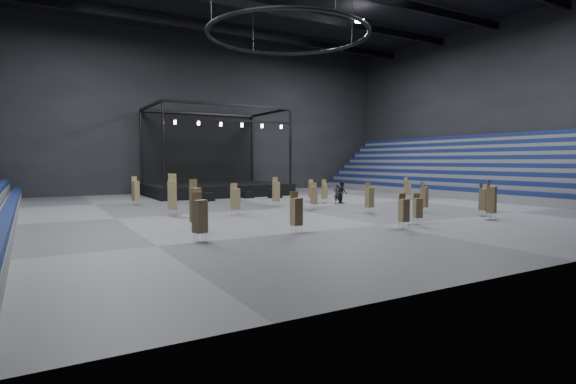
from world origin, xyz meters
TOP-DOWN VIEW (x-y plane):
  - floor at (0.00, 0.00)m, footprint 50.00×50.00m
  - wall_back at (0.00, 21.00)m, footprint 50.00×0.20m
  - wall_right at (25.00, 0.00)m, footprint 0.20×42.00m
  - bleachers_right at (22.94, 0.00)m, footprint 7.20×40.00m
  - stage at (0.00, 16.24)m, footprint 14.00×10.00m
  - truss_ring at (-0.00, 0.00)m, footprint 12.30×12.30m
  - flight_case_left at (-3.32, 8.59)m, footprint 1.26×0.86m
  - flight_case_mid at (1.24, 9.75)m, footprint 1.09×0.64m
  - flight_case_right at (3.59, 8.75)m, footprint 1.45×0.97m
  - chair_stack_0 at (-0.03, 1.83)m, footprint 0.46×0.46m
  - chair_stack_1 at (-9.66, 8.01)m, footprint 0.59×0.59m
  - chair_stack_2 at (-9.56, -6.79)m, footprint 0.57×0.57m
  - chair_stack_3 at (7.62, -11.99)m, footprint 0.63×0.63m
  - chair_stack_4 at (-5.58, -10.50)m, footprint 0.50×0.50m
  - chair_stack_5 at (3.41, -5.48)m, footprint 0.47×0.47m
  - chair_stack_6 at (7.01, -7.12)m, footprint 0.49×0.49m
  - chair_stack_7 at (4.67, 3.86)m, footprint 0.52×0.52m
  - chair_stack_8 at (8.74, -10.60)m, footprint 0.55×0.55m
  - chair_stack_9 at (-9.07, -0.66)m, footprint 0.70×0.70m
  - chair_stack_10 at (0.28, -11.99)m, footprint 0.48×0.48m
  - chair_stack_11 at (13.86, 1.39)m, footprint 0.59×0.59m
  - chair_stack_12 at (5.00, 2.32)m, footprint 0.50×0.50m
  - chair_stack_13 at (-10.59, -10.49)m, footprint 0.63×0.63m
  - chair_stack_14 at (-5.36, -2.31)m, footprint 0.52×0.52m
  - chair_stack_15 at (2.19, -11.15)m, footprint 0.53×0.53m
  - chair_stack_16 at (1.30, -1.65)m, footprint 0.61×0.61m
  - man_center at (5.40, 1.04)m, footprint 0.61×0.40m
  - crew_member at (6.01, 1.14)m, footprint 0.95×1.09m

SIDE VIEW (x-z plane):
  - floor at x=0.00m, z-range 0.00..0.00m
  - flight_case_mid at x=1.24m, z-range 0.00..0.69m
  - flight_case_left at x=-3.32m, z-range 0.00..0.76m
  - flight_case_right at x=3.59m, z-range 0.00..0.89m
  - man_center at x=5.40m, z-range 0.00..1.67m
  - chair_stack_15 at x=2.19m, z-range 0.07..1.82m
  - crew_member at x=6.01m, z-range 0.00..1.90m
  - chair_stack_10 at x=0.28m, z-range 0.07..1.94m
  - chair_stack_7 at x=4.67m, z-range 0.07..2.02m
  - chair_stack_12 at x=5.00m, z-range 0.05..2.06m
  - chair_stack_16 at x=1.30m, z-range 0.07..2.08m
  - chair_stack_6 at x=7.01m, z-range 0.04..2.17m
  - chair_stack_11 at x=13.86m, z-range 0.08..2.14m
  - chair_stack_5 at x=3.41m, z-range 0.06..2.16m
  - chair_stack_4 at x=-5.58m, z-range 0.07..2.17m
  - chair_stack_8 at x=8.74m, z-range 0.05..2.20m
  - chair_stack_14 at x=-5.36m, z-range 0.08..2.22m
  - chair_stack_13 at x=-10.59m, z-range 0.08..2.32m
  - chair_stack_0 at x=-0.03m, z-range 0.04..2.36m
  - chair_stack_1 at x=-9.66m, z-range 0.04..2.41m
  - chair_stack_3 at x=7.62m, z-range 0.05..2.51m
  - chair_stack_2 at x=-9.56m, z-range 0.02..2.67m
  - chair_stack_9 at x=-9.07m, z-range 0.05..2.83m
  - stage at x=0.00m, z-range -3.15..6.05m
  - bleachers_right at x=22.94m, z-range -1.47..4.93m
  - wall_back at x=0.00m, z-range 0.00..18.00m
  - wall_right at x=25.00m, z-range 0.00..18.00m
  - truss_ring at x=0.00m, z-range 10.43..15.58m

